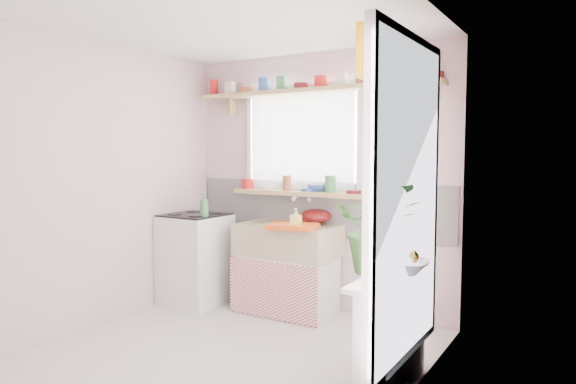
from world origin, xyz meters
The scene contains 19 objects.
room centered at (0.66, 0.86, 1.37)m, with size 3.20×3.20×3.20m.
sink_unit centered at (-0.15, 1.29, 0.43)m, with size 0.95×0.65×1.11m.
cooker centered at (-1.10, 1.05, 0.46)m, with size 0.58×0.58×0.93m.
radiator_ledge centered at (1.30, 0.20, 0.40)m, with size 0.22×0.95×0.78m.
windowsill centered at (-0.15, 1.48, 1.14)m, with size 1.40×0.22×0.04m, color tan.
pine_shelf centered at (0.00, 1.47, 2.12)m, with size 2.52×0.24×0.04m, color tan.
shelf_crockery centered at (-0.04, 1.47, 2.19)m, with size 2.47×0.11×0.12m.
sill_crockery centered at (-0.20, 1.48, 1.21)m, with size 1.35×0.11×0.12m.
dish_tray centered at (0.03, 1.10, 0.87)m, with size 0.42×0.32×0.04m, color #F45615.
colander centered at (0.05, 1.50, 0.92)m, with size 0.31×0.31×0.14m, color #621011.
jade_plant centered at (1.21, 0.17, 1.07)m, with size 0.53×0.46×0.58m, color #336126.
fruit_bowl centered at (1.33, 0.27, 0.82)m, with size 0.34×0.34×0.08m, color white.
herb_pot centered at (1.21, 0.43, 0.87)m, with size 0.10×0.07×0.20m, color #2E6829.
soap_bottle_sink centered at (0.06, 1.10, 0.94)m, with size 0.08×0.09×0.19m, color #F6F76D.
sill_cup centered at (0.07, 1.54, 1.21)m, with size 0.12×0.12×0.09m, color white.
sill_bowl centered at (0.05, 1.54, 1.19)m, with size 0.21×0.21×0.07m, color #3862B7.
shelf_vase centered at (1.05, 1.41, 2.23)m, with size 0.16×0.16×0.17m, color #B94939.
cooker_bottle centered at (-0.88, 0.94, 1.03)m, with size 0.09×0.09×0.23m, color #3E7D46.
fruit centered at (1.34, 0.27, 0.88)m, with size 0.20×0.14×0.10m.
Camera 1 is at (2.39, -2.84, 1.54)m, focal length 32.00 mm.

